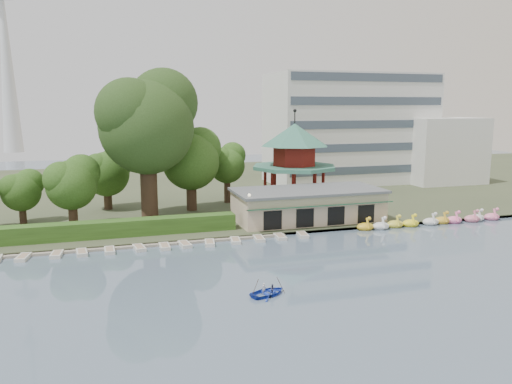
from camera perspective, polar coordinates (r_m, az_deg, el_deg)
name	(u,v)px	position (r m, az deg, el deg)	size (l,w,h in m)	color
ground_plane	(298,293)	(40.31, 4.79, -11.39)	(220.00, 220.00, 0.00)	slate
shore	(190,188)	(89.17, -7.58, 0.46)	(220.00, 70.00, 0.40)	#424930
embankment	(241,237)	(55.92, -1.76, -5.12)	(220.00, 0.60, 0.30)	gray
dock	(130,246)	(54.09, -14.17, -5.97)	(34.00, 1.60, 0.24)	gray
boathouse	(308,204)	(62.91, 5.94, -1.41)	(18.60, 9.39, 3.90)	#CBB093
pavilion	(294,156)	(72.11, 4.40, 4.15)	(12.40, 12.40, 13.50)	#CBB093
office_building	(365,132)	(96.12, 12.32, 6.71)	(38.00, 18.00, 20.00)	silver
broadcast_tower	(5,42)	(178.18, -26.75, 15.06)	(8.00, 8.00, 96.00)	silver
hedge	(100,229)	(56.96, -17.41, -4.10)	(30.00, 2.00, 1.80)	#32571C
lamp_post	(249,205)	(57.18, -0.77, -1.50)	(0.36, 0.36, 4.28)	black
big_tree	(148,119)	(63.31, -12.28, 8.11)	(12.77, 11.90, 18.90)	#3A281C
small_trees	(129,169)	(67.11, -14.26, 2.58)	(38.69, 16.12, 11.33)	#3A281C
swan_boats	(433,221)	(65.91, 19.59, -3.17)	(20.53, 2.16, 1.92)	gold
moored_rowboats	(149,247)	(52.87, -12.08, -6.19)	(35.26, 2.72, 0.36)	beige
rowboat_with_passengers	(268,290)	(39.57, 1.40, -11.08)	(5.06, 4.33, 2.01)	#1E3AB2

